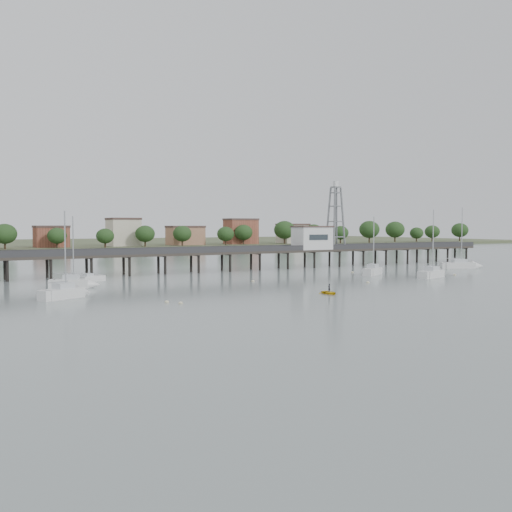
{
  "coord_description": "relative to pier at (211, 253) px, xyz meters",
  "views": [
    {
      "loc": [
        -48.57,
        -44.99,
        9.23
      ],
      "look_at": [
        0.43,
        42.0,
        4.0
      ],
      "focal_mm": 40.0,
      "sensor_mm": 36.0,
      "label": 1
    }
  ],
  "objects": [
    {
      "name": "sailboat_e",
      "position": [
        52.76,
        -18.93,
        -3.16
      ],
      "size": [
        8.75,
        6.2,
        14.13
      ],
      "rotation": [
        0.0,
        0.0,
        -0.48
      ],
      "color": "white",
      "rests_on": "ground"
    },
    {
      "name": "white_tender",
      "position": [
        -25.94,
        -9.02,
        -3.31
      ],
      "size": [
        4.36,
        3.04,
        1.57
      ],
      "rotation": [
        0.0,
        0.0,
        0.38
      ],
      "color": "white",
      "rests_on": "ground"
    },
    {
      "name": "pier_building",
      "position": [
        25.0,
        0.0,
        2.87
      ],
      "size": [
        8.4,
        5.4,
        5.3
      ],
      "color": "silver",
      "rests_on": "ground"
    },
    {
      "name": "yellow_dinghy",
      "position": [
        -1.91,
        -42.53,
        -3.79
      ],
      "size": [
        2.12,
        0.67,
        2.94
      ],
      "primitive_type": "imported",
      "rotation": [
        0.0,
        0.0,
        -0.03
      ],
      "color": "yellow",
      "rests_on": "ground"
    },
    {
      "name": "sailboat_a",
      "position": [
        -33.61,
        -29.45,
        -3.14
      ],
      "size": [
        7.15,
        5.2,
        11.75
      ],
      "rotation": [
        0.0,
        0.0,
        0.5
      ],
      "color": "white",
      "rests_on": "ground"
    },
    {
      "name": "ground_plane",
      "position": [
        0.0,
        -60.0,
        -3.79
      ],
      "size": [
        500.0,
        500.0,
        0.0
      ],
      "primitive_type": "plane",
      "color": "gray",
      "rests_on": "ground"
    },
    {
      "name": "pier",
      "position": [
        0.0,
        0.0,
        0.0
      ],
      "size": [
        150.0,
        5.0,
        5.5
      ],
      "color": "#2D2823",
      "rests_on": "ground"
    },
    {
      "name": "sailboat_d",
      "position": [
        30.11,
        -31.27,
        -3.15
      ],
      "size": [
        8.08,
        4.58,
        12.87
      ],
      "rotation": [
        0.0,
        0.0,
        0.32
      ],
      "color": "white",
      "rests_on": "ground"
    },
    {
      "name": "dinghy_occupant",
      "position": [
        -1.91,
        -42.53,
        -3.79
      ],
      "size": [
        0.72,
        1.24,
        0.28
      ],
      "primitive_type": "imported",
      "rotation": [
        0.0,
        0.0,
        3.41
      ],
      "color": "black",
      "rests_on": "ground"
    },
    {
      "name": "lattice_tower",
      "position": [
        31.5,
        0.0,
        7.31
      ],
      "size": [
        3.2,
        3.2,
        15.5
      ],
      "color": "slate",
      "rests_on": "ground"
    },
    {
      "name": "sailboat_b",
      "position": [
        -30.16,
        -17.91,
        -3.14
      ],
      "size": [
        6.93,
        4.34,
        11.21
      ],
      "rotation": [
        0.0,
        0.0,
        -0.39
      ],
      "color": "white",
      "rests_on": "ground"
    },
    {
      "name": "sailboat_c",
      "position": [
        24.63,
        -21.35,
        -3.14
      ],
      "size": [
        7.03,
        5.2,
        11.6
      ],
      "rotation": [
        0.0,
        0.0,
        0.52
      ],
      "color": "white",
      "rests_on": "ground"
    },
    {
      "name": "mooring_buoys",
      "position": [
        -1.32,
        -30.02,
        -3.71
      ],
      "size": [
        68.73,
        26.37,
        0.39
      ],
      "color": "beige",
      "rests_on": "ground"
    },
    {
      "name": "far_shore",
      "position": [
        0.36,
        179.58,
        -2.85
      ],
      "size": [
        500.0,
        170.0,
        10.4
      ],
      "color": "#475133",
      "rests_on": "ground"
    }
  ]
}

